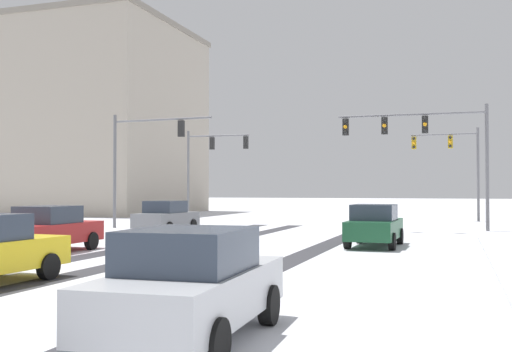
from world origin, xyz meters
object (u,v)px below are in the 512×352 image
object	(u,v)px
traffic_signal_near_left	(141,150)
traffic_signal_near_right	(424,138)
traffic_signal_far_left	(209,157)
car_dark_green_second	(375,225)
car_grey_lead	(166,217)
car_red_third	(50,229)
traffic_signal_far_right	(454,156)
car_silver_fifth	(191,284)
office_building_far_left_block	(76,122)

from	to	relation	value
traffic_signal_near_left	traffic_signal_near_right	distance (m)	15.53
traffic_signal_far_left	car_dark_green_second	bearing A→B (deg)	-50.30
car_grey_lead	car_red_third	distance (m)	9.92
traffic_signal_near_left	traffic_signal_far_right	xyz separation A→B (m)	(16.87, 14.16, 0.14)
traffic_signal_near_left	car_red_third	distance (m)	13.52
traffic_signal_near_left	car_red_third	size ratio (longest dim) A/B	1.57
car_grey_lead	car_red_third	world-z (taller)	same
traffic_signal_far_right	traffic_signal_near_right	bearing A→B (deg)	-96.90
car_dark_green_second	car_red_third	size ratio (longest dim) A/B	1.00
traffic_signal_far_right	car_grey_lead	size ratio (longest dim) A/B	1.56
traffic_signal_far_left	car_silver_fifth	world-z (taller)	traffic_signal_far_left
car_grey_lead	car_dark_green_second	distance (m)	11.72
traffic_signal_far_right	car_dark_green_second	size ratio (longest dim) A/B	1.57
traffic_signal_near_left	traffic_signal_far_right	bearing A→B (deg)	40.01
traffic_signal_far_right	office_building_far_left_block	xyz separation A→B (m)	(-34.72, 5.05, 4.21)
car_dark_green_second	car_silver_fifth	distance (m)	15.31
traffic_signal_far_left	car_red_third	xyz separation A→B (m)	(3.63, -22.66, -3.77)
traffic_signal_near_left	office_building_far_left_block	bearing A→B (deg)	132.91
car_grey_lead	car_dark_green_second	bearing A→B (deg)	-20.74
traffic_signal_far_right	car_grey_lead	bearing A→B (deg)	-129.60
car_grey_lead	car_dark_green_second	xyz separation A→B (m)	(10.96, -4.15, 0.00)
car_silver_fifth	car_dark_green_second	bearing A→B (deg)	87.40
traffic_signal_far_right	car_silver_fifth	size ratio (longest dim) A/B	1.56
car_dark_green_second	car_silver_fifth	bearing A→B (deg)	-92.60
traffic_signal_near_right	car_grey_lead	size ratio (longest dim) A/B	1.81
traffic_signal_near_left	traffic_signal_far_left	bearing A→B (deg)	90.57
traffic_signal_near_left	traffic_signal_far_left	distance (m)	10.12
office_building_far_left_block	traffic_signal_far_left	bearing A→B (deg)	-27.10
traffic_signal_near_right	car_dark_green_second	world-z (taller)	traffic_signal_near_right
traffic_signal_near_right	car_dark_green_second	xyz separation A→B (m)	(-1.46, -8.78, -4.02)
car_red_third	office_building_far_left_block	xyz separation A→B (m)	(-21.38, 31.75, 7.97)
car_grey_lead	traffic_signal_near_left	bearing A→B (deg)	138.43
car_red_third	office_building_far_left_block	bearing A→B (deg)	123.96
traffic_signal_far_right	office_building_far_left_block	size ratio (longest dim) A/B	0.31
car_silver_fifth	traffic_signal_near_right	bearing A→B (deg)	84.89
traffic_signal_far_left	office_building_far_left_block	xyz separation A→B (m)	(-17.75, 9.09, 4.20)
traffic_signal_near_right	car_silver_fifth	world-z (taller)	traffic_signal_near_right
traffic_signal_far_right	office_building_far_left_block	distance (m)	35.34
car_dark_green_second	car_red_third	distance (m)	11.89
car_dark_green_second	traffic_signal_near_left	bearing A→B (deg)	154.03
traffic_signal_near_right	office_building_far_left_block	bearing A→B (deg)	152.62
traffic_signal_near_left	office_building_far_left_block	world-z (taller)	office_building_far_left_block
car_silver_fifth	office_building_far_left_block	xyz separation A→B (m)	(-31.09, 41.29, 7.97)
car_silver_fifth	car_red_third	bearing A→B (deg)	135.52
car_grey_lead	traffic_signal_near_right	bearing A→B (deg)	20.43
car_red_third	traffic_signal_far_left	bearing A→B (deg)	99.10
traffic_signal_near_left	car_grey_lead	world-z (taller)	traffic_signal_near_left
traffic_signal_near_right	car_red_third	size ratio (longest dim) A/B	1.82
car_grey_lead	office_building_far_left_block	world-z (taller)	office_building_far_left_block
traffic_signal_far_right	office_building_far_left_block	world-z (taller)	office_building_far_left_block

